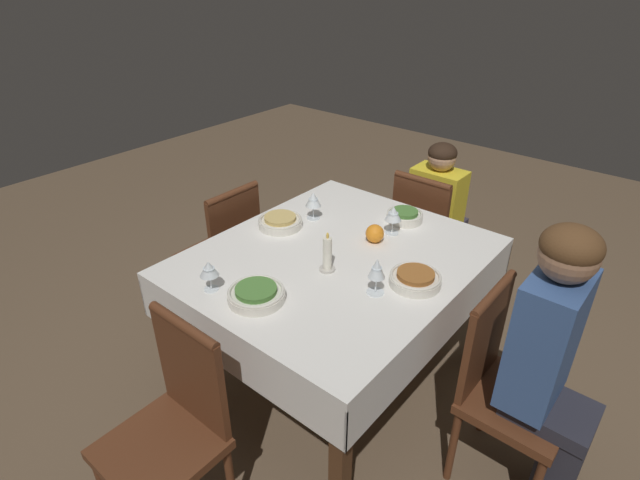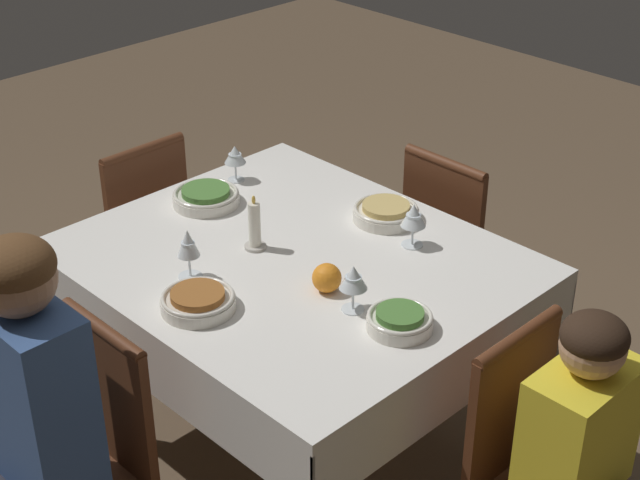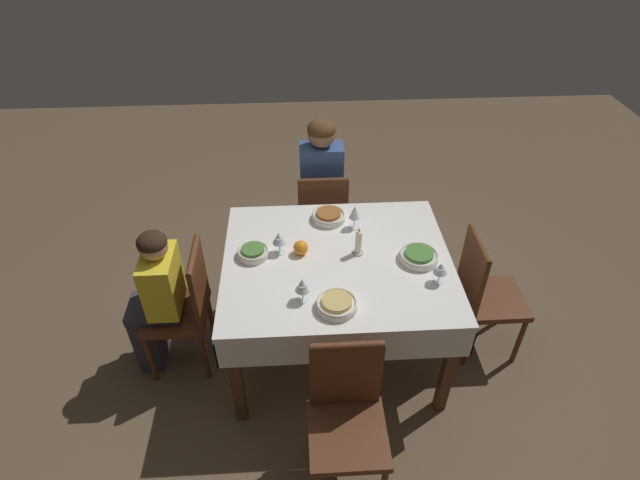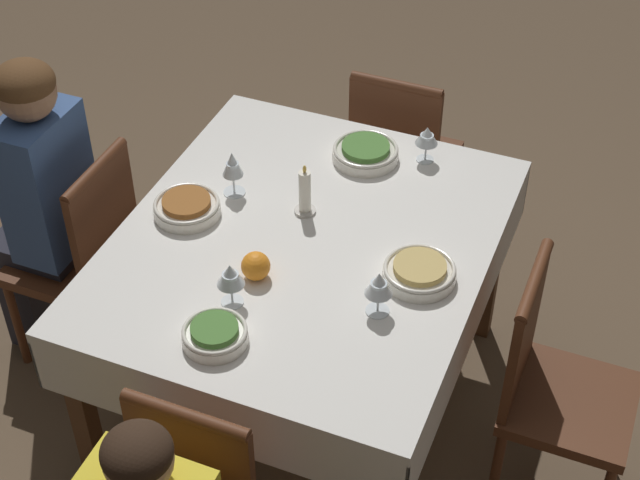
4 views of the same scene
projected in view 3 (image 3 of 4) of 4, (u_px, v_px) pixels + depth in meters
The scene contains 18 objects.
ground_plane at pixel (335, 346), 3.32m from camera, with size 8.00×8.00×0.00m, color brown.
dining_table at pixel (337, 271), 2.89m from camera, with size 1.30×1.10×0.77m.
chair_north at pixel (322, 217), 3.65m from camera, with size 0.38×0.38×0.88m.
chair_west at pixel (185, 305), 2.96m from camera, with size 0.38×0.38×0.88m.
chair_south at pixel (347, 414), 2.39m from camera, with size 0.38×0.38×0.88m.
chair_east at pixel (484, 291), 3.04m from camera, with size 0.38×0.38×0.88m.
person_adult_denim at pixel (321, 184), 3.63m from camera, with size 0.30×0.34×1.20m.
person_child_yellow at pixel (156, 296), 2.90m from camera, with size 0.33×0.30×1.02m.
bowl_north at pixel (329, 216), 3.12m from camera, with size 0.21×0.21×0.06m.
wine_glass_north at pixel (355, 213), 3.01m from camera, with size 0.07×0.07×0.16m.
bowl_west at pixel (253, 252), 2.85m from camera, with size 0.18×0.18×0.06m.
wine_glass_west at pixel (279, 238), 2.82m from camera, with size 0.08×0.08×0.14m.
bowl_south at pixel (337, 304), 2.53m from camera, with size 0.21×0.21×0.06m.
wine_glass_south at pixel (302, 286), 2.53m from camera, with size 0.08×0.08×0.14m.
bowl_east at pixel (419, 256), 2.82m from camera, with size 0.22×0.22×0.06m.
wine_glass_east at pixel (441, 269), 2.63m from camera, with size 0.08×0.08×0.13m.
candle_centerpiece at pixel (358, 244), 2.84m from camera, with size 0.07×0.07×0.18m.
orange_fruit at pixel (301, 248), 2.85m from camera, with size 0.09×0.09×0.09m, color orange.
Camera 3 is at (-0.22, -2.14, 2.63)m, focal length 28.00 mm.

